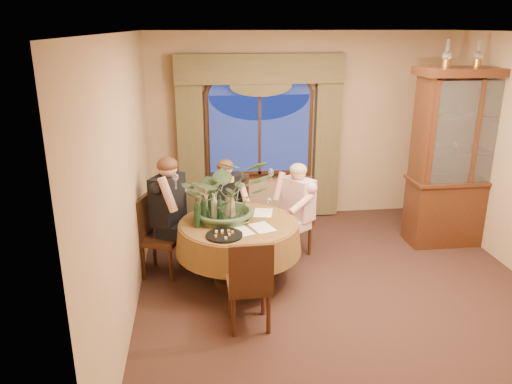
{
  "coord_description": "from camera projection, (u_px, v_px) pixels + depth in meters",
  "views": [
    {
      "loc": [
        -1.55,
        -4.86,
        2.86
      ],
      "look_at": [
        -0.91,
        0.37,
        1.1
      ],
      "focal_mm": 35.0,
      "sensor_mm": 36.0,
      "label": 1
    }
  ],
  "objects": [
    {
      "name": "floor",
      "position": [
        339.0,
        291.0,
        5.66
      ],
      "size": [
        5.0,
        5.0,
        0.0
      ],
      "primitive_type": "plane",
      "color": "black",
      "rests_on": "ground"
    },
    {
      "name": "wall_back",
      "position": [
        298.0,
        127.0,
        7.57
      ],
      "size": [
        4.5,
        0.0,
        4.5
      ],
      "primitive_type": "plane",
      "rotation": [
        1.57,
        0.0,
        0.0
      ],
      "color": "#9F7D55",
      "rests_on": "ground"
    },
    {
      "name": "ceiling",
      "position": [
        355.0,
        32.0,
        4.78
      ],
      "size": [
        5.0,
        5.0,
        0.0
      ],
      "primitive_type": "plane",
      "rotation": [
        3.14,
        0.0,
        0.0
      ],
      "color": "white",
      "rests_on": "wall_back"
    },
    {
      "name": "window",
      "position": [
        260.0,
        135.0,
        7.47
      ],
      "size": [
        1.62,
        0.1,
        1.32
      ],
      "primitive_type": null,
      "color": "navy",
      "rests_on": "wall_back"
    },
    {
      "name": "arched_transom",
      "position": [
        260.0,
        82.0,
        7.22
      ],
      "size": [
        1.6,
        0.06,
        0.44
      ],
      "primitive_type": null,
      "color": "navy",
      "rests_on": "wall_back"
    },
    {
      "name": "drapery_left",
      "position": [
        191.0,
        146.0,
        7.34
      ],
      "size": [
        0.38,
        0.14,
        2.32
      ],
      "primitive_type": "cube",
      "color": "#4B4323",
      "rests_on": "floor"
    },
    {
      "name": "drapery_right",
      "position": [
        327.0,
        142.0,
        7.58
      ],
      "size": [
        0.38,
        0.14,
        2.32
      ],
      "primitive_type": "cube",
      "color": "#4B4323",
      "rests_on": "floor"
    },
    {
      "name": "swag_valance",
      "position": [
        260.0,
        69.0,
        7.08
      ],
      "size": [
        2.45,
        0.16,
        0.42
      ],
      "primitive_type": null,
      "color": "#4B4323",
      "rests_on": "wall_back"
    },
    {
      "name": "dining_table",
      "position": [
        239.0,
        252.0,
        5.76
      ],
      "size": [
        1.81,
        1.81,
        0.75
      ],
      "primitive_type": "cylinder",
      "rotation": [
        0.0,
        0.0,
        0.31
      ],
      "color": "brown",
      "rests_on": "floor"
    },
    {
      "name": "china_cabinet",
      "position": [
        464.0,
        159.0,
        6.61
      ],
      "size": [
        1.46,
        0.57,
        2.37
      ],
      "primitive_type": "cube",
      "color": "#34190D",
      "rests_on": "floor"
    },
    {
      "name": "oil_lamp_left",
      "position": [
        447.0,
        53.0,
        6.13
      ],
      "size": [
        0.11,
        0.11,
        0.34
      ],
      "primitive_type": null,
      "color": "#A5722D",
      "rests_on": "china_cabinet"
    },
    {
      "name": "oil_lamp_center",
      "position": [
        478.0,
        53.0,
        6.18
      ],
      "size": [
        0.11,
        0.11,
        0.34
      ],
      "primitive_type": null,
      "color": "#A5722D",
      "rests_on": "china_cabinet"
    },
    {
      "name": "oil_lamp_right",
      "position": [
        509.0,
        53.0,
        6.23
      ],
      "size": [
        0.11,
        0.11,
        0.34
      ],
      "primitive_type": null,
      "color": "#A5722D",
      "rests_on": "china_cabinet"
    },
    {
      "name": "chair_right",
      "position": [
        292.0,
        221.0,
        6.4
      ],
      "size": [
        0.59,
        0.59,
        0.96
      ],
      "primitive_type": "cube",
      "rotation": [
        0.0,
        0.0,
        -4.01
      ],
      "color": "black",
      "rests_on": "floor"
    },
    {
      "name": "chair_back_right",
      "position": [
        234.0,
        214.0,
        6.63
      ],
      "size": [
        0.43,
        0.43,
        0.96
      ],
      "primitive_type": "cube",
      "rotation": [
        0.0,
        0.0,
        -3.17
      ],
      "color": "black",
      "rests_on": "floor"
    },
    {
      "name": "chair_back",
      "position": [
        161.0,
        237.0,
        5.91
      ],
      "size": [
        0.53,
        0.53,
        0.96
      ],
      "primitive_type": "cube",
      "rotation": [
        0.0,
        0.0,
        -1.9
      ],
      "color": "black",
      "rests_on": "floor"
    },
    {
      "name": "chair_front_left",
      "position": [
        249.0,
        282.0,
        4.87
      ],
      "size": [
        0.43,
        0.43,
        0.96
      ],
      "primitive_type": "cube",
      "rotation": [
        0.0,
        0.0,
        0.02
      ],
      "color": "black",
      "rests_on": "floor"
    },
    {
      "name": "person_pink",
      "position": [
        298.0,
        211.0,
        6.32
      ],
      "size": [
        0.6,
        0.61,
        1.26
      ],
      "primitive_type": null,
      "rotation": [
        0.0,
        0.0,
        -4.1
      ],
      "color": "#D0A3A2",
      "rests_on": "floor"
    },
    {
      "name": "person_back",
      "position": [
        169.0,
        215.0,
        5.95
      ],
      "size": [
        0.65,
        0.67,
        1.43
      ],
      "primitive_type": null,
      "rotation": [
        0.0,
        0.0,
        -2.04
      ],
      "color": "black",
      "rests_on": "floor"
    },
    {
      "name": "person_scarf",
      "position": [
        226.0,
        205.0,
        6.56
      ],
      "size": [
        0.48,
        0.45,
        1.25
      ],
      "primitive_type": null,
      "rotation": [
        0.0,
        0.0,
        -3.05
      ],
      "color": "black",
      "rests_on": "floor"
    },
    {
      "name": "stoneware_vase",
      "position": [
        230.0,
        207.0,
        5.75
      ],
      "size": [
        0.14,
        0.14,
        0.26
      ],
      "primitive_type": null,
      "color": "#978462",
      "rests_on": "dining_table"
    },
    {
      "name": "centerpiece_plant",
      "position": [
        227.0,
        165.0,
        5.55
      ],
      "size": [
        1.02,
        1.14,
        0.89
      ],
      "primitive_type": "imported",
      "color": "#3C5735",
      "rests_on": "dining_table"
    },
    {
      "name": "olive_bowl",
      "position": [
        243.0,
        222.0,
        5.59
      ],
      "size": [
        0.15,
        0.15,
        0.05
      ],
      "primitive_type": "imported",
      "color": "#545D2F",
      "rests_on": "dining_table"
    },
    {
      "name": "cheese_platter",
      "position": [
        224.0,
        235.0,
        5.26
      ],
      "size": [
        0.39,
        0.39,
        0.02
      ],
      "primitive_type": "cylinder",
      "color": "black",
      "rests_on": "dining_table"
    },
    {
      "name": "wine_bottle_0",
      "position": [
        211.0,
        204.0,
        5.74
      ],
      "size": [
        0.07,
        0.07,
        0.33
      ],
      "primitive_type": "cylinder",
      "color": "black",
      "rests_on": "dining_table"
    },
    {
      "name": "wine_bottle_1",
      "position": [
        202.0,
        207.0,
        5.64
      ],
      "size": [
        0.07,
        0.07,
        0.33
      ],
      "primitive_type": "cylinder",
      "color": "tan",
      "rests_on": "dining_table"
    },
    {
      "name": "wine_bottle_2",
      "position": [
        220.0,
        210.0,
        5.54
      ],
      "size": [
        0.07,
        0.07,
        0.33
      ],
      "primitive_type": "cylinder",
      "color": "black",
      "rests_on": "dining_table"
    },
    {
      "name": "wine_bottle_3",
      "position": [
        204.0,
        209.0,
        5.57
      ],
      "size": [
        0.07,
        0.07,
        0.33
      ],
      "primitive_type": "cylinder",
      "color": "black",
      "rests_on": "dining_table"
    },
    {
      "name": "wine_bottle_4",
      "position": [
        197.0,
        213.0,
        5.45
      ],
      "size": [
        0.07,
        0.07,
        0.33
      ],
      "primitive_type": "cylinder",
      "color": "black",
      "rests_on": "dining_table"
    },
    {
      "name": "wine_bottle_5",
      "position": [
        214.0,
        208.0,
        5.6
      ],
      "size": [
        0.07,
        0.07,
        0.33
      ],
      "primitive_type": "cylinder",
      "color": "tan",
      "rests_on": "dining_table"
    },
    {
      "name": "tasting_paper_0",
      "position": [
        262.0,
        227.0,
        5.48
      ],
      "size": [
        0.29,
        0.35,
        0.0
      ],
      "primitive_type": "cube",
      "rotation": [
        0.0,
        0.0,
        0.32
      ],
      "color": "white",
      "rests_on": "dining_table"
    },
    {
      "name": "tasting_paper_1",
      "position": [
        263.0,
        213.0,
        5.91
      ],
      "size": [
        0.27,
        0.34,
        0.0
      ],
      "primitive_type": "cube",
      "rotation": [
        0.0,
        0.0,
        -0.21
      ],
      "color": "white",
      "rests_on": "dining_table"
    },
    {
      "name": "tasting_paper_2",
      "position": [
        241.0,
        231.0,
        5.39
      ],
      "size": [
        0.31,
        0.36,
        0.0
      ],
      "primitive_type": "cube",
      "rotation": [
        0.0,
        0.0,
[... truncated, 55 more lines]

